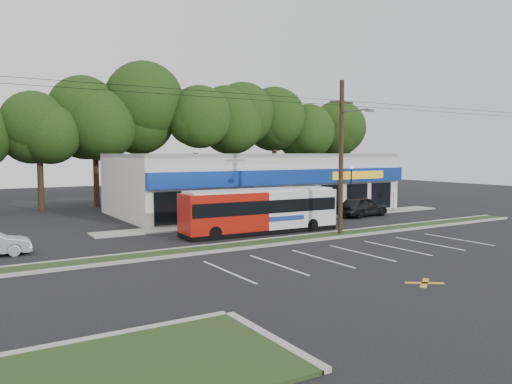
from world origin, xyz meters
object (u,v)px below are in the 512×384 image
at_px(metrobus, 261,210).
at_px(pedestrian_a, 279,209).
at_px(car_dark, 362,206).
at_px(utility_pole, 340,152).
at_px(sign_post, 394,195).
at_px(lamp_post, 351,184).
at_px(pedestrian_b, 265,212).

bearing_deg(metrobus, pedestrian_a, 45.81).
height_order(car_dark, pedestrian_a, pedestrian_a).
bearing_deg(pedestrian_a, metrobus, 3.91).
xyz_separation_m(utility_pole, car_dark, (8.25, 6.59, -4.55)).
xyz_separation_m(sign_post, car_dark, (-4.92, -1.06, -0.69)).
relative_size(utility_pole, pedestrian_a, 25.40).
xyz_separation_m(lamp_post, pedestrian_b, (-9.00, -0.30, -1.81)).
bearing_deg(pedestrian_b, lamp_post, -149.81).
bearing_deg(pedestrian_b, sign_post, -151.41).
bearing_deg(car_dark, metrobus, 96.25).
bearing_deg(pedestrian_a, pedestrian_b, -39.68).
distance_m(utility_pole, pedestrian_b, 8.88).
height_order(utility_pole, sign_post, utility_pole).
bearing_deg(car_dark, lamp_post, -4.34).
relative_size(lamp_post, metrobus, 0.38).
bearing_deg(pedestrian_b, car_dark, -157.89).
height_order(sign_post, pedestrian_a, sign_post).
bearing_deg(pedestrian_a, car_dark, 133.15).
bearing_deg(sign_post, utility_pole, -149.85).
relative_size(utility_pole, car_dark, 9.90).
bearing_deg(sign_post, car_dark, -167.87).
bearing_deg(utility_pole, pedestrian_a, 86.65).
distance_m(lamp_post, pedestrian_b, 9.19).
height_order(lamp_post, metrobus, lamp_post).
relative_size(utility_pole, lamp_post, 11.76).
distance_m(pedestrian_a, pedestrian_b, 1.28).
bearing_deg(pedestrian_a, lamp_post, 142.55).
relative_size(lamp_post, sign_post, 1.91).
xyz_separation_m(lamp_post, sign_post, (5.00, -0.23, -1.12)).
height_order(sign_post, car_dark, sign_post).
relative_size(lamp_post, pedestrian_b, 2.48).
relative_size(sign_post, car_dark, 0.44).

